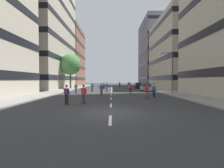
# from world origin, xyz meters

# --- Properties ---
(ground_plane) EXTENTS (143.19, 143.19, 0.00)m
(ground_plane) POSITION_xyz_m (0.00, 23.86, 0.00)
(ground_plane) COLOR #333335
(sidewalk_left) EXTENTS (3.93, 65.63, 0.14)m
(sidewalk_left) POSITION_xyz_m (-10.18, 26.85, 0.07)
(sidewalk_left) COLOR gray
(sidewalk_left) RESTS_ON ground_plane
(sidewalk_right) EXTENTS (3.93, 65.63, 0.14)m
(sidewalk_right) POSITION_xyz_m (10.18, 26.85, 0.07)
(sidewalk_right) COLOR gray
(sidewalk_right) RESTS_ON ground_plane
(lane_markings) EXTENTS (0.16, 57.20, 0.01)m
(lane_markings) POSITION_xyz_m (0.00, 25.50, 0.00)
(lane_markings) COLOR silver
(lane_markings) RESTS_ON ground_plane
(building_left_mid) EXTENTS (12.36, 22.54, 32.00)m
(building_left_mid) POSITION_xyz_m (-18.26, 30.74, 16.09)
(building_left_mid) COLOR #B2A893
(building_left_mid) RESTS_ON ground_plane
(building_left_far) EXTENTS (12.36, 17.73, 22.68)m
(building_left_far) POSITION_xyz_m (-18.26, 51.82, 11.43)
(building_left_far) COLOR brown
(building_left_far) RESTS_ON ground_plane
(building_right_mid) EXTENTS (12.36, 19.60, 18.27)m
(building_right_mid) POSITION_xyz_m (18.26, 30.74, 9.22)
(building_right_mid) COLOR #B2A893
(building_right_mid) RESTS_ON ground_plane
(building_right_far) EXTENTS (12.36, 18.97, 25.43)m
(building_right_far) POSITION_xyz_m (18.26, 51.82, 12.80)
(building_right_far) COLOR slate
(building_right_far) RESTS_ON ground_plane
(parked_car_near) EXTENTS (1.82, 4.40, 1.52)m
(parked_car_near) POSITION_xyz_m (7.01, 21.08, 0.70)
(parked_car_near) COLOR #B2B7BF
(parked_car_near) RESTS_ON ground_plane
(parked_car_mid) EXTENTS (1.82, 4.40, 1.52)m
(parked_car_mid) POSITION_xyz_m (7.01, 30.83, 0.70)
(parked_car_mid) COLOR black
(parked_car_mid) RESTS_ON ground_plane
(street_tree_near) EXTENTS (5.14, 5.14, 8.47)m
(street_tree_near) POSITION_xyz_m (-10.18, 28.06, 6.02)
(street_tree_near) COLOR #4C3823
(street_tree_near) RESTS_ON sidewalk_left
(streetlamp_right) EXTENTS (2.13, 0.30, 6.50)m
(streetlamp_right) POSITION_xyz_m (9.42, 14.56, 4.14)
(streetlamp_right) COLOR #3F3F44
(streetlamp_right) RESTS_ON sidewalk_right
(skater_0) EXTENTS (0.56, 0.92, 1.78)m
(skater_0) POSITION_xyz_m (4.23, 26.22, 0.98)
(skater_0) COLOR brown
(skater_0) RESTS_ON ground_plane
(skater_1) EXTENTS (0.56, 0.92, 1.78)m
(skater_1) POSITION_xyz_m (3.29, 16.13, 0.98)
(skater_1) COLOR brown
(skater_1) RESTS_ON ground_plane
(skater_2) EXTENTS (0.57, 0.92, 1.78)m
(skater_2) POSITION_xyz_m (-1.78, 26.24, 1.02)
(skater_2) COLOR brown
(skater_2) RESTS_ON ground_plane
(skater_3) EXTENTS (0.54, 0.91, 1.78)m
(skater_3) POSITION_xyz_m (-0.91, 19.48, 1.02)
(skater_3) COLOR brown
(skater_3) RESTS_ON ground_plane
(skater_4) EXTENTS (0.54, 0.90, 1.78)m
(skater_4) POSITION_xyz_m (2.17, 32.71, 1.02)
(skater_4) COLOR brown
(skater_4) RESTS_ON ground_plane
(skater_5) EXTENTS (0.57, 0.92, 1.78)m
(skater_5) POSITION_xyz_m (-5.80, 14.89, 1.02)
(skater_5) COLOR brown
(skater_5) RESTS_ON ground_plane
(skater_6) EXTENTS (0.55, 0.91, 1.78)m
(skater_6) POSITION_xyz_m (4.25, 7.95, 0.98)
(skater_6) COLOR brown
(skater_6) RESTS_ON ground_plane
(skater_7) EXTENTS (0.56, 0.92, 1.78)m
(skater_7) POSITION_xyz_m (-3.59, 18.55, 0.98)
(skater_7) COLOR brown
(skater_7) RESTS_ON ground_plane
(skater_8) EXTENTS (0.56, 0.92, 1.78)m
(skater_8) POSITION_xyz_m (-1.43, 11.97, 0.98)
(skater_8) COLOR brown
(skater_8) RESTS_ON ground_plane
(skater_9) EXTENTS (0.57, 0.92, 1.78)m
(skater_9) POSITION_xyz_m (5.42, 9.09, 1.02)
(skater_9) COLOR brown
(skater_9) RESTS_ON ground_plane
(skater_10) EXTENTS (0.56, 0.92, 1.78)m
(skater_10) POSITION_xyz_m (-4.03, 3.51, 1.02)
(skater_10) COLOR brown
(skater_10) RESTS_ON ground_plane
(skater_11) EXTENTS (0.56, 0.92, 1.78)m
(skater_11) POSITION_xyz_m (4.26, 28.50, 0.98)
(skater_11) COLOR brown
(skater_11) RESTS_ON ground_plane
(skater_12) EXTENTS (0.56, 0.92, 1.78)m
(skater_12) POSITION_xyz_m (-2.63, 4.34, 0.98)
(skater_12) COLOR brown
(skater_12) RESTS_ON ground_plane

